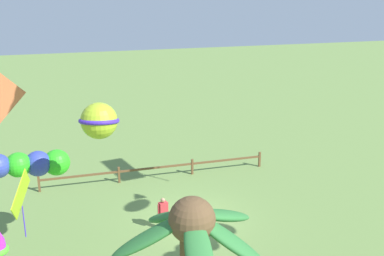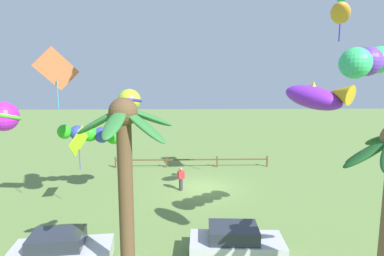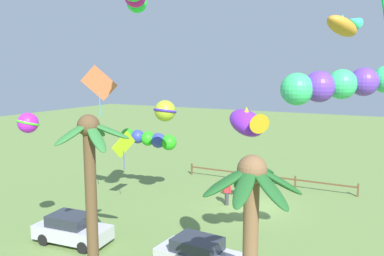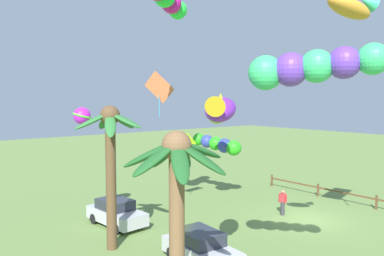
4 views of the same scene
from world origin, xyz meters
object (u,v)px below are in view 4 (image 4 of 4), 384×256
Objects in this scene: kite_ball_0 at (82,116)px; kite_tube_9 at (310,67)px; parked_car_0 at (201,248)px; spectator_0 at (283,202)px; kite_diamond_5 at (184,146)px; parked_car_1 at (116,213)px; palm_tree_0 at (176,191)px; kite_fish_3 at (352,7)px; kite_tube_6 at (218,144)px; palm_tree_1 at (111,149)px; kite_diamond_8 at (159,88)px; kite_fish_2 at (220,108)px; kite_ball_4 at (217,114)px.

kite_ball_0 is 13.62m from kite_tube_9.
parked_car_0 is 8.99m from spectator_0.
parked_car_1 is at bearing 98.90° from kite_diamond_5.
kite_diamond_5 is (11.64, -9.23, -0.51)m from palm_tree_0.
kite_tube_9 is (-7.64, 8.69, 7.46)m from spectator_0.
kite_fish_3 is (-5.12, -2.75, 9.83)m from parked_car_0.
parked_car_1 is 1.62× the size of kite_diamond_5.
palm_tree_0 is 17.15m from kite_tube_6.
parked_car_1 is at bearing -121.37° from kite_ball_0.
parked_car_0 is 10.09m from kite_diamond_5.
kite_diamond_5 is at bearing -81.10° from parked_car_1.
parked_car_1 is at bearing 1.77° from kite_tube_9.
kite_diamond_5 is (13.09, -2.45, -6.47)m from kite_fish_3.
kite_diamond_8 reaches higher than palm_tree_1.
palm_tree_0 is 0.91× the size of palm_tree_1.
palm_tree_0 is at bearing 141.58° from kite_diamond_5.
kite_tube_6 is at bearing -46.27° from parked_car_0.
parked_car_0 is at bearing 157.42° from kite_diamond_8.
palm_tree_0 is 14.86m from kite_diamond_5.
kite_fish_3 is (-13.15, -4.68, 4.24)m from kite_ball_0.
spectator_0 is at bearing -117.69° from parked_car_1.
palm_tree_0 is 14.56m from spectator_0.
palm_tree_1 is 11.39m from kite_tube_6.
kite_ball_0 is at bearing 90.26° from kite_tube_6.
palm_tree_1 is at bearing 110.59° from kite_tube_6.
parked_car_0 and parked_car_1 have the same top height.
kite_tube_9 reaches higher than parked_car_0.
kite_fish_2 is 0.64× the size of kite_tube_6.
kite_tube_6 is at bearing -32.25° from kite_tube_9.
palm_tree_0 is at bearing 147.98° from kite_diamond_8.
kite_fish_2 is at bearing -176.42° from kite_ball_0.
parked_car_1 is 10.24m from spectator_0.
kite_diamond_5 is (0.88, -5.59, 3.36)m from parked_car_1.
kite_ball_4 is 0.73× the size of kite_diamond_5.
kite_fish_3 reaches higher than kite_diamond_8.
kite_diamond_5 is 0.66× the size of kite_tube_9.
kite_diamond_8 is at bearing -22.58° from parked_car_0.
parked_car_0 is 11.42m from kite_fish_3.
kite_fish_3 is at bearing -151.80° from palm_tree_1.
palm_tree_0 is 2.55× the size of kite_diamond_5.
kite_fish_2 is 0.84× the size of kite_diamond_8.
parked_car_1 is 1.03× the size of kite_tube_6.
kite_diamond_5 is 14.86m from kite_tube_9.
kite_fish_3 is 11.52m from kite_ball_4.
palm_tree_1 is 4.38× the size of spectator_0.
parked_car_0 is 6.81m from kite_fish_2.
kite_tube_6 is (11.75, -12.47, -0.64)m from palm_tree_0.
palm_tree_1 is 6.98m from kite_fish_2.
kite_fish_3 is 0.54× the size of kite_tube_6.
parked_car_0 is 12.12m from kite_tube_6.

